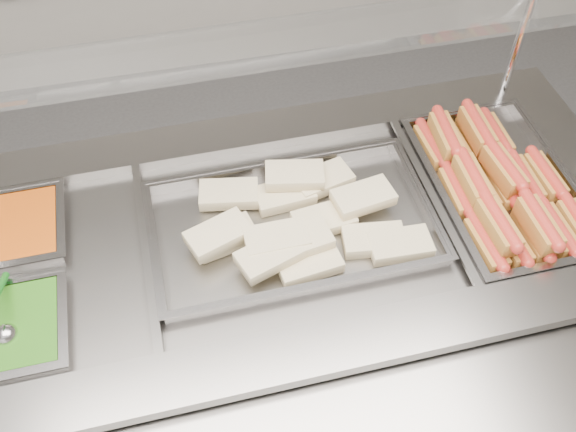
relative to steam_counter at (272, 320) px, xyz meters
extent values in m
cube|color=gray|center=(0.00, 0.00, -0.01)|extent=(1.99, 0.86, 0.96)
cube|color=gray|center=(0.01, -0.38, 0.48)|extent=(2.07, 0.18, 0.03)
cube|color=gray|center=(-0.01, 0.38, 0.48)|extent=(2.07, 0.18, 0.03)
cube|color=black|center=(0.00, 0.00, 0.35)|extent=(1.79, 0.66, 0.02)
cube|color=gray|center=(0.47, 0.01, 0.49)|extent=(0.03, 0.63, 0.01)
cube|color=gray|center=(-0.33, -0.01, 0.49)|extent=(0.03, 0.63, 0.01)
cylinder|color=silver|center=(0.85, 0.37, 0.74)|extent=(0.03, 0.03, 0.48)
cube|color=silver|center=(0.00, 0.23, 0.92)|extent=(1.82, 0.35, 0.09)
cube|color=#B4460A|center=(-0.71, 0.15, 0.45)|extent=(0.31, 0.25, 0.10)
cube|color=#A46222|center=(0.55, -0.18, 0.48)|extent=(0.07, 0.17, 0.06)
cylinder|color=red|center=(0.55, -0.18, 0.50)|extent=(0.04, 0.18, 0.03)
cube|color=#A46222|center=(0.55, 0.01, 0.48)|extent=(0.06, 0.17, 0.06)
cylinder|color=red|center=(0.55, 0.01, 0.50)|extent=(0.04, 0.18, 0.03)
cube|color=#A46222|center=(0.55, 0.20, 0.48)|extent=(0.06, 0.17, 0.06)
cylinder|color=red|center=(0.55, 0.20, 0.50)|extent=(0.04, 0.18, 0.03)
cube|color=#A46222|center=(0.62, -0.18, 0.48)|extent=(0.07, 0.17, 0.06)
cylinder|color=red|center=(0.62, -0.18, 0.50)|extent=(0.04, 0.18, 0.03)
cube|color=#A46222|center=(0.62, 0.01, 0.48)|extent=(0.06, 0.17, 0.06)
cylinder|color=red|center=(0.62, 0.01, 0.50)|extent=(0.04, 0.18, 0.03)
cube|color=#A46222|center=(0.61, 0.20, 0.48)|extent=(0.06, 0.17, 0.06)
cylinder|color=red|center=(0.61, 0.20, 0.50)|extent=(0.04, 0.18, 0.03)
cube|color=#A46222|center=(0.69, -0.18, 0.48)|extent=(0.06, 0.17, 0.06)
cylinder|color=red|center=(0.69, -0.18, 0.50)|extent=(0.04, 0.18, 0.03)
cube|color=#A46222|center=(0.69, 0.01, 0.47)|extent=(0.06, 0.17, 0.06)
cylinder|color=red|center=(0.69, 0.01, 0.50)|extent=(0.03, 0.18, 0.03)
cube|color=#A46222|center=(0.68, 0.20, 0.48)|extent=(0.06, 0.17, 0.06)
cylinder|color=red|center=(0.68, 0.20, 0.50)|extent=(0.04, 0.18, 0.03)
cube|color=#A46222|center=(0.76, -0.18, 0.48)|extent=(0.06, 0.17, 0.06)
cylinder|color=red|center=(0.76, -0.18, 0.50)|extent=(0.04, 0.18, 0.03)
cube|color=#A46222|center=(0.76, 0.01, 0.48)|extent=(0.06, 0.17, 0.06)
cylinder|color=red|center=(0.76, 0.01, 0.50)|extent=(0.04, 0.18, 0.03)
cube|color=#A46222|center=(0.75, 0.20, 0.48)|extent=(0.06, 0.17, 0.06)
cylinder|color=red|center=(0.75, 0.20, 0.50)|extent=(0.04, 0.18, 0.03)
cube|color=#A46222|center=(0.82, 0.01, 0.48)|extent=(0.06, 0.17, 0.06)
cylinder|color=red|center=(0.82, 0.01, 0.50)|extent=(0.04, 0.18, 0.03)
cube|color=#A46222|center=(0.58, -0.17, 0.53)|extent=(0.07, 0.17, 0.06)
cylinder|color=red|center=(0.58, -0.17, 0.56)|extent=(0.04, 0.18, 0.03)
cube|color=#A46222|center=(0.58, 0.00, 0.53)|extent=(0.06, 0.17, 0.06)
cylinder|color=red|center=(0.58, 0.00, 0.56)|extent=(0.04, 0.18, 0.03)
cube|color=#A46222|center=(0.58, 0.19, 0.53)|extent=(0.07, 0.17, 0.06)
cylinder|color=red|center=(0.58, 0.19, 0.56)|extent=(0.04, 0.18, 0.03)
cube|color=#A46222|center=(0.69, -0.19, 0.53)|extent=(0.06, 0.17, 0.06)
cylinder|color=red|center=(0.69, -0.19, 0.56)|extent=(0.04, 0.18, 0.03)
cube|color=#A46222|center=(0.68, 0.02, 0.53)|extent=(0.07, 0.17, 0.06)
cylinder|color=red|center=(0.68, 0.02, 0.56)|extent=(0.05, 0.18, 0.03)
cube|color=#A46222|center=(0.68, 0.19, 0.53)|extent=(0.06, 0.17, 0.06)
cylinder|color=red|center=(0.68, 0.19, 0.56)|extent=(0.04, 0.18, 0.03)
cube|color=beige|center=(-0.09, 0.14, 0.49)|extent=(0.18, 0.12, 0.04)
cube|color=beige|center=(0.19, 0.13, 0.49)|extent=(0.18, 0.13, 0.04)
cube|color=beige|center=(0.27, -0.10, 0.48)|extent=(0.18, 0.11, 0.04)
cube|color=beige|center=(0.08, -0.14, 0.49)|extent=(0.18, 0.11, 0.04)
cube|color=beige|center=(0.33, -0.13, 0.49)|extent=(0.17, 0.10, 0.04)
cube|color=beige|center=(0.07, 0.11, 0.48)|extent=(0.17, 0.11, 0.04)
cube|color=beige|center=(0.15, -0.01, 0.49)|extent=(0.18, 0.11, 0.04)
cube|color=beige|center=(-0.12, -0.01, 0.48)|extent=(0.18, 0.13, 0.04)
cube|color=beige|center=(0.07, -0.09, 0.52)|extent=(0.18, 0.12, 0.04)
cube|color=beige|center=(0.27, 0.02, 0.52)|extent=(0.18, 0.12, 0.04)
cube|color=beige|center=(0.11, 0.14, 0.52)|extent=(0.18, 0.12, 0.04)
cube|color=beige|center=(-0.02, -0.12, 0.52)|extent=(0.19, 0.14, 0.04)
cube|color=beige|center=(0.01, -0.07, 0.52)|extent=(0.17, 0.10, 0.04)
cube|color=beige|center=(-0.14, -0.02, 0.52)|extent=(0.19, 0.15, 0.04)
sphere|color=#AEADB2|center=(-0.67, -0.19, 0.49)|extent=(0.06, 0.06, 0.06)
camera|label=1|loc=(-0.19, -1.07, 1.84)|focal=40.00mm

